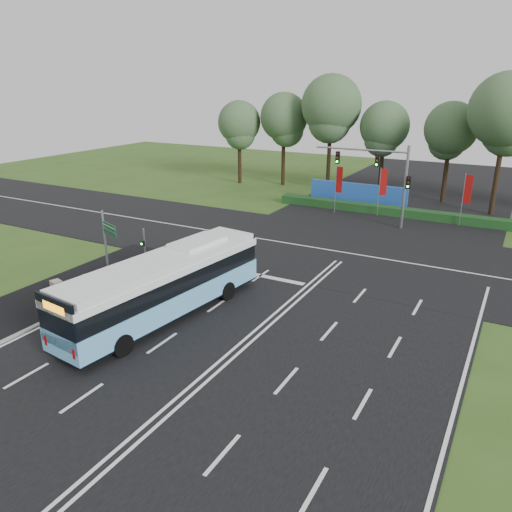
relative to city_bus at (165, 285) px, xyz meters
The scene contains 16 objects.
ground 5.85m from the city_bus, 28.02° to the left, with size 120.00×120.00×0.00m, color #31521B.
road_main 5.85m from the city_bus, 28.02° to the left, with size 20.00×120.00×0.04m, color black.
road_cross 15.52m from the city_bus, 71.44° to the left, with size 120.00×14.00×0.05m, color black.
bike_path 7.82m from the city_bus, behind, with size 5.00×18.00×0.06m, color black.
kerb_strip 5.51m from the city_bus, behind, with size 0.25×18.00×0.12m, color gray.
city_bus is the anchor object (origin of this frame).
pedestrian_signal 6.98m from the city_bus, 139.41° to the left, with size 0.28×0.40×3.00m.
street_sign 6.52m from the city_bus, 160.23° to the left, with size 1.67×0.73×4.57m.
utility_cabinet 7.42m from the city_bus, behind, with size 0.62×0.51×1.03m, color #AA9C88.
banner_flag_left 25.32m from the city_bus, 89.28° to the left, with size 0.67×0.14×4.55m.
banner_flag_mid 26.60m from the city_bus, 80.89° to the left, with size 0.66×0.16×4.52m.
banner_flag_right 28.65m from the city_bus, 66.56° to the left, with size 0.67×0.16×4.59m.
traffic_light_gantry 23.84m from the city_bus, 77.53° to the left, with size 8.41×0.28×7.00m.
hedge 27.59m from the city_bus, 79.75° to the left, with size 22.00×1.20×0.80m, color #143717.
blue_hoarding 29.63m from the city_bus, 88.25° to the left, with size 10.00×0.30×2.20m, color #2153B4.
eucalyptus_row 35.48m from the city_bus, 78.75° to the left, with size 47.09×9.85×12.83m.
Camera 1 is at (10.83, -21.40, 11.95)m, focal length 35.00 mm.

